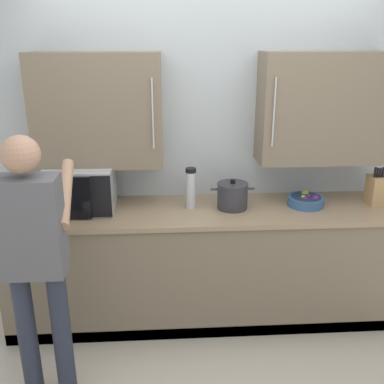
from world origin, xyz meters
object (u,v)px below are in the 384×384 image
(knife_block, at_px, (376,189))
(stock_pot, at_px, (232,196))
(fruit_bowl, at_px, (306,200))
(person_figure, at_px, (34,252))
(thermos_flask, at_px, (191,188))
(microwave_oven, at_px, (77,189))

(knife_block, distance_m, stock_pot, 1.09)
(stock_pot, bearing_deg, fruit_bowl, 1.54)
(fruit_bowl, xyz_separation_m, person_figure, (-1.77, -0.78, 0.03))
(thermos_flask, distance_m, stock_pot, 0.31)
(knife_block, height_order, person_figure, person_figure)
(knife_block, bearing_deg, stock_pot, -178.45)
(microwave_oven, relative_size, stock_pot, 1.51)
(person_figure, bearing_deg, thermos_flask, 40.95)
(thermos_flask, xyz_separation_m, stock_pot, (0.30, -0.03, -0.06))
(knife_block, bearing_deg, fruit_bowl, -178.43)
(knife_block, bearing_deg, microwave_oven, 179.93)
(stock_pot, height_order, person_figure, person_figure)
(knife_block, xyz_separation_m, person_figure, (-2.30, -0.79, -0.04))
(thermos_flask, bearing_deg, microwave_oven, 179.89)
(knife_block, distance_m, person_figure, 2.43)
(microwave_oven, height_order, stock_pot, microwave_oven)
(microwave_oven, relative_size, knife_block, 1.67)
(microwave_oven, xyz_separation_m, person_figure, (-0.10, -0.79, -0.09))
(microwave_oven, height_order, person_figure, person_figure)
(thermos_flask, height_order, person_figure, person_figure)
(microwave_oven, bearing_deg, thermos_flask, -0.11)
(thermos_flask, bearing_deg, fruit_bowl, -1.06)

